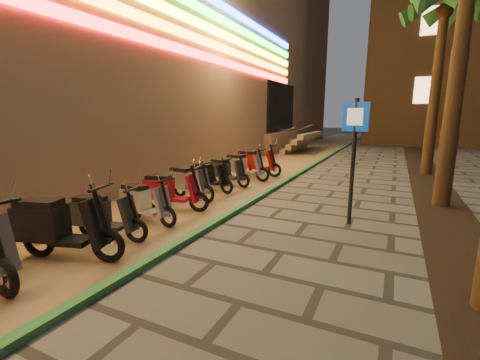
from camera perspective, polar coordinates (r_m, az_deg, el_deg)
The scene contains 16 objects.
ground at distance 4.10m, azimuth -17.33°, elevation -23.04°, with size 120.00×120.00×0.00m, color #474442.
parking_strip at distance 13.57m, azimuth 3.73°, elevation 1.73°, with size 3.40×60.00×0.01m, color #8C7251.
green_curb at distance 13.03m, azimuth 10.68°, elevation 1.35°, with size 0.18×60.00×0.10m, color #296E38.
planting_strip at distance 7.83m, azimuth 33.54°, elevation -7.41°, with size 1.20×40.00×0.02m, color black.
mall_building at distance 22.38m, azimuth -31.37°, elevation 23.29°, with size 24.23×44.00×15.00m.
palm_d at distance 14.91m, azimuth 32.58°, elevation 23.96°, with size 2.97×3.02×7.16m.
pedestrian_sign at distance 6.98m, azimuth 19.60°, elevation 5.95°, with size 0.54×0.26×2.62m.
scooter_4 at distance 5.92m, azimuth -29.78°, elevation -7.11°, with size 1.80×0.93×1.28m.
scooter_5 at distance 6.51m, azimuth -23.35°, elevation -5.84°, with size 1.50×0.66×1.06m.
scooter_6 at distance 7.23m, azimuth -16.87°, elevation -3.74°, with size 1.48×0.53×1.04m.
scooter_7 at distance 7.96m, azimuth -12.58°, elevation -1.87°, with size 1.60×0.80×1.13m.
scooter_8 at distance 9.01m, azimuth -9.40°, elevation -0.29°, with size 1.57×0.68×1.10m.
scooter_9 at distance 9.87m, azimuth -5.62°, elevation 0.74°, with size 1.52×0.68×1.07m.
scooter_10 at distance 10.65m, azimuth -2.58°, elevation 1.62°, with size 1.55×0.69×1.09m.
scooter_11 at distance 11.48m, azimuth 0.45°, elevation 2.51°, with size 1.65×0.58×1.16m.
scooter_12 at distance 12.30m, azimuth 2.45°, elevation 3.24°, with size 1.75×0.61×1.23m.
Camera 1 is at (2.41, -2.40, 2.28)m, focal length 24.00 mm.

